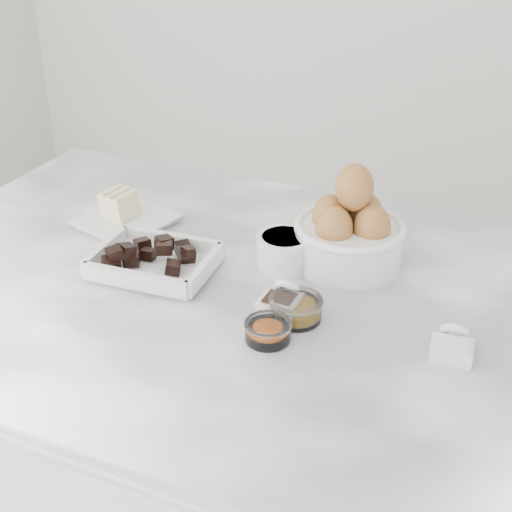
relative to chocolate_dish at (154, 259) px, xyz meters
The scene contains 10 objects.
cabinet 0.53m from the chocolate_dish, ahead, with size 1.10×0.70×0.90m, color beige.
marble_slab 0.15m from the chocolate_dish, ahead, with size 1.20×0.80×0.04m, color white.
chocolate_dish is the anchor object (origin of this frame).
butter_plate 0.18m from the chocolate_dish, 137.64° to the left, with size 0.18×0.18×0.06m.
sugar_ramekin 0.21m from the chocolate_dish, 27.63° to the left, with size 0.09×0.09×0.05m.
egg_bowl 0.32m from the chocolate_dish, 27.94° to the left, with size 0.18×0.18×0.17m.
honey_bowl 0.26m from the chocolate_dish, ahead, with size 0.08×0.08×0.04m.
zest_bowl 0.26m from the chocolate_dish, 22.95° to the right, with size 0.07×0.07×0.03m.
vanilla_spoon 0.23m from the chocolate_dish, ahead, with size 0.06×0.07×0.05m.
salt_spoon 0.48m from the chocolate_dish, ahead, with size 0.06×0.07×0.04m.
Camera 1 is at (0.41, -0.87, 1.53)m, focal length 50.00 mm.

